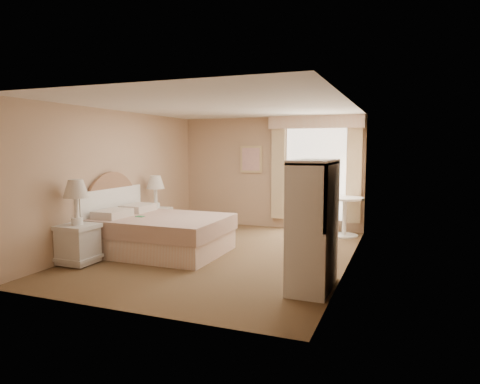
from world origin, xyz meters
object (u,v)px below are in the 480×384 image
at_px(nightstand_near, 78,233).
at_px(bed, 157,232).
at_px(cafe_chair, 319,218).
at_px(round_table, 345,210).
at_px(nightstand_far, 156,214).
at_px(armoire, 313,236).

bearing_deg(nightstand_near, bed, 57.30).
height_order(bed, cafe_chair, bed).
bearing_deg(bed, nightstand_near, -122.70).
height_order(round_table, cafe_chair, cafe_chair).
xyz_separation_m(round_table, cafe_chair, (-0.34, -0.92, -0.03)).
distance_m(nightstand_far, armoire, 4.19).
distance_m(nightstand_far, cafe_chair, 3.28).
xyz_separation_m(nightstand_near, nightstand_far, (-0.00, 2.24, -0.03)).
xyz_separation_m(cafe_chair, armoire, (0.41, -2.55, 0.19)).
relative_size(nightstand_near, cafe_chair, 1.50).
relative_size(cafe_chair, armoire, 0.52).
bearing_deg(round_table, nightstand_far, -158.29).
xyz_separation_m(nightstand_near, round_table, (3.59, 3.67, 0.04)).
bearing_deg(armoire, nightstand_near, -176.92).
bearing_deg(bed, cafe_chair, 32.79).
relative_size(nightstand_near, round_table, 1.62).
relative_size(nightstand_far, round_table, 1.53).
relative_size(bed, round_table, 2.66).
bearing_deg(nightstand_near, nightstand_far, 90.00).
relative_size(nightstand_far, cafe_chair, 1.41).
bearing_deg(bed, nightstand_far, 122.86).
relative_size(round_table, cafe_chair, 0.93).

